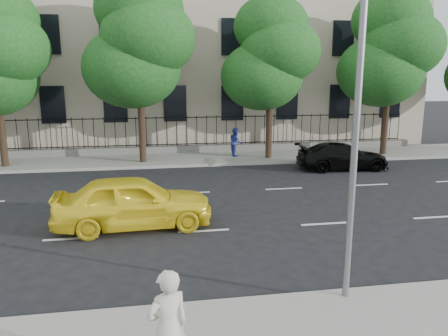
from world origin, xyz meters
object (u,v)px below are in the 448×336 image
Objects in this scene: black_sedan at (343,156)px; woman_near at (168,328)px; street_light at (348,58)px; yellow_taxi at (133,202)px.

woman_near is (-9.47, -14.65, 0.41)m from black_sedan.
black_sedan is 17.45m from woman_near.
street_light is at bearing 158.01° from black_sedan.
yellow_taxi is (-4.65, 5.00, -4.30)m from street_light.
woman_near is at bearing -145.75° from street_light.
street_light is 1.62× the size of yellow_taxi.
woman_near is (-3.87, -2.63, -4.06)m from street_light.
street_light is at bearing -139.88° from yellow_taxi.
street_light reaches higher than woman_near.
yellow_taxi is 1.06× the size of black_sedan.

